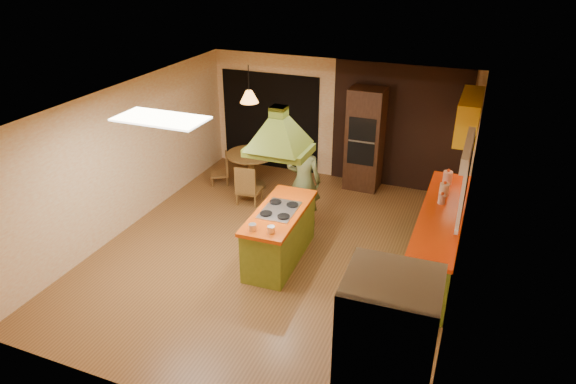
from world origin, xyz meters
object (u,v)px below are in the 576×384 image
at_px(canister_large, 447,178).
at_px(refrigerator, 384,368).
at_px(dining_table, 251,163).
at_px(man, 304,181).
at_px(kitchen_island, 280,234).
at_px(wall_oven, 365,139).

bearing_deg(canister_large, refrigerator, -90.99).
relative_size(refrigerator, dining_table, 2.02).
xyz_separation_m(man, refrigerator, (2.24, -3.96, 0.18)).
xyz_separation_m(dining_table, canister_large, (3.83, -0.45, 0.51)).
xyz_separation_m(refrigerator, canister_large, (0.08, 4.56, 0.03)).
relative_size(kitchen_island, wall_oven, 0.85).
bearing_deg(kitchen_island, wall_oven, 77.98).
relative_size(wall_oven, dining_table, 2.08).
distance_m(kitchen_island, wall_oven, 3.21).
bearing_deg(dining_table, refrigerator, -53.15).
bearing_deg(canister_large, wall_oven, 142.96).
height_order(refrigerator, dining_table, refrigerator).
bearing_deg(wall_oven, man, -106.09).
bearing_deg(man, kitchen_island, 84.13).
distance_m(wall_oven, canister_large, 2.16).
height_order(man, refrigerator, refrigerator).
relative_size(refrigerator, wall_oven, 0.97).
height_order(man, dining_table, man).
height_order(kitchen_island, wall_oven, wall_oven).
xyz_separation_m(kitchen_island, refrigerator, (2.19, -2.74, 0.56)).
bearing_deg(wall_oven, kitchen_island, -98.63).
distance_m(man, wall_oven, 2.00).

